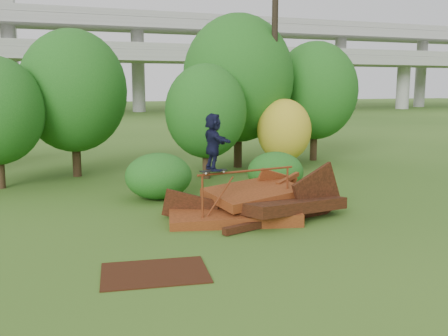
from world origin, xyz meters
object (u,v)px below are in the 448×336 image
object	(u,v)px
scrap_pile	(256,205)
flat_plate	(155,273)
utility_pole	(275,48)
skater	(213,142)

from	to	relation	value
scrap_pile	flat_plate	bearing A→B (deg)	-138.44
flat_plate	utility_pole	size ratio (longest dim) A/B	0.20
scrap_pile	utility_pole	distance (m)	9.77
scrap_pile	flat_plate	distance (m)	5.22
skater	utility_pole	distance (m)	9.99
flat_plate	utility_pole	bearing A→B (deg)	53.22
utility_pole	flat_plate	bearing A→B (deg)	-126.78
scrap_pile	skater	xyz separation A→B (m)	(-1.52, -0.46, 2.03)
utility_pole	skater	bearing A→B (deg)	-126.12
scrap_pile	skater	world-z (taller)	skater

